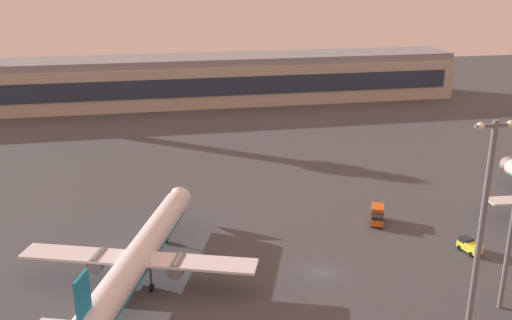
{
  "coord_description": "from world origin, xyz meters",
  "views": [
    {
      "loc": [
        -25.66,
        -76.15,
        45.53
      ],
      "look_at": [
        -1.71,
        44.81,
        4.0
      ],
      "focal_mm": 40.08,
      "sensor_mm": 36.0,
      "label": 1
    }
  ],
  "objects_px": {
    "catering_truck": "(377,215)",
    "apron_light_west": "(481,231)",
    "airplane_terminal_side": "(139,256)",
    "baggage_tractor": "(469,246)"
  },
  "relations": [
    {
      "from": "airplane_terminal_side",
      "to": "apron_light_west",
      "type": "relative_size",
      "value": 1.49
    },
    {
      "from": "airplane_terminal_side",
      "to": "apron_light_west",
      "type": "xyz_separation_m",
      "value": [
        39.23,
        -25.32,
        12.44
      ]
    },
    {
      "from": "airplane_terminal_side",
      "to": "baggage_tractor",
      "type": "xyz_separation_m",
      "value": [
        54.47,
        -0.72,
        -3.32
      ]
    },
    {
      "from": "catering_truck",
      "to": "apron_light_west",
      "type": "bearing_deg",
      "value": 106.38
    },
    {
      "from": "airplane_terminal_side",
      "to": "catering_truck",
      "type": "relative_size",
      "value": 7.34
    },
    {
      "from": "catering_truck",
      "to": "apron_light_west",
      "type": "relative_size",
      "value": 0.2
    },
    {
      "from": "baggage_tractor",
      "to": "apron_light_west",
      "type": "relative_size",
      "value": 0.15
    },
    {
      "from": "apron_light_west",
      "to": "airplane_terminal_side",
      "type": "bearing_deg",
      "value": 147.16
    },
    {
      "from": "catering_truck",
      "to": "airplane_terminal_side",
      "type": "bearing_deg",
      "value": 40.09
    },
    {
      "from": "airplane_terminal_side",
      "to": "baggage_tractor",
      "type": "bearing_deg",
      "value": 18.58
    }
  ]
}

